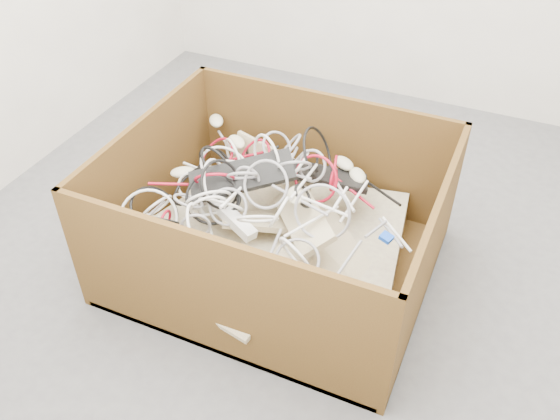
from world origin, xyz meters
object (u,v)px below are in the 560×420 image
at_px(cardboard_box, 274,239).
at_px(power_strip_right, 230,216).
at_px(power_strip_left, 232,189).
at_px(vga_plug, 386,238).

height_order(cardboard_box, power_strip_right, cardboard_box).
relative_size(cardboard_box, power_strip_left, 3.81).
relative_size(cardboard_box, vga_plug, 28.23).
bearing_deg(power_strip_right, cardboard_box, 72.86).
bearing_deg(cardboard_box, power_strip_right, -130.65).
bearing_deg(vga_plug, power_strip_right, -152.71).
distance_m(cardboard_box, power_strip_left, 0.29).
bearing_deg(power_strip_left, cardboard_box, -51.19).
distance_m(power_strip_left, power_strip_right, 0.16).
height_order(cardboard_box, power_strip_left, cardboard_box).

